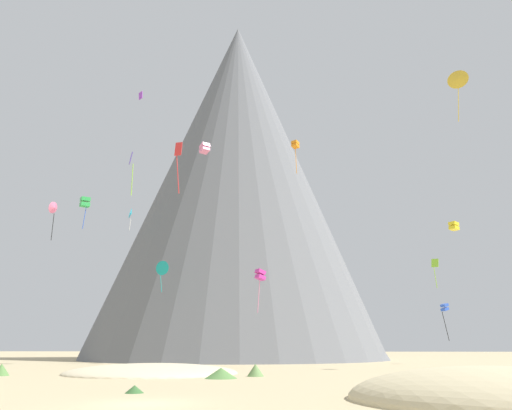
% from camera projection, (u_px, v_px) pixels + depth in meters
% --- Properties ---
extents(ground_plane, '(400.00, 400.00, 0.00)m').
position_uv_depth(ground_plane, '(139.00, 404.00, 22.38)').
color(ground_plane, '#C6B284').
extents(dune_foreground_right, '(16.84, 17.67, 1.76)m').
position_uv_depth(dune_foreground_right, '(152.00, 374.00, 46.89)').
color(dune_foreground_right, beige).
rests_on(dune_foreground_right, ground_plane).
extents(dune_midground, '(17.34, 17.76, 3.21)m').
position_uv_depth(dune_midground, '(502.00, 406.00, 21.71)').
color(dune_midground, beige).
rests_on(dune_midground, ground_plane).
extents(bush_far_left, '(1.08, 1.08, 0.41)m').
position_uv_depth(bush_far_left, '(135.00, 389.00, 27.66)').
color(bush_far_left, '#386633').
rests_on(bush_far_left, ground_plane).
extents(bush_near_left, '(3.21, 3.21, 0.79)m').
position_uv_depth(bush_near_left, '(221.00, 373.00, 39.82)').
color(bush_near_left, '#568442').
rests_on(bush_near_left, ground_plane).
extents(bush_low_patch, '(1.73, 1.73, 0.99)m').
position_uv_depth(bush_low_patch, '(255.00, 370.00, 42.57)').
color(bush_low_patch, '#668C4C').
rests_on(bush_low_patch, ground_plane).
extents(bush_ridge_crest, '(1.92, 1.92, 0.98)m').
position_uv_depth(bush_ridge_crest, '(1.00, 370.00, 43.50)').
color(bush_ridge_crest, '#568442').
rests_on(bush_ridge_crest, ground_plane).
extents(rock_massif, '(76.93, 76.93, 68.72)m').
position_uv_depth(rock_massif, '(237.00, 199.00, 102.43)').
color(rock_massif, slate).
rests_on(rock_massif, ground_plane).
extents(kite_yellow_mid, '(1.17, 1.17, 0.92)m').
position_uv_depth(kite_yellow_mid, '(454.00, 226.00, 56.53)').
color(kite_yellow_mid, yellow).
extents(kite_cyan_mid, '(1.14, 1.83, 3.67)m').
position_uv_depth(kite_cyan_mid, '(131.00, 214.00, 85.26)').
color(kite_cyan_mid, '#33BCDB').
extents(kite_pink_high, '(1.72, 1.73, 1.43)m').
position_uv_depth(kite_pink_high, '(205.00, 148.00, 75.10)').
color(kite_pink_high, pink).
extents(kite_violet_high, '(0.87, 0.80, 1.22)m').
position_uv_depth(kite_violet_high, '(141.00, 95.00, 83.90)').
color(kite_violet_high, purple).
extents(kite_orange_high, '(1.25, 1.27, 5.06)m').
position_uv_depth(kite_orange_high, '(295.00, 145.00, 75.59)').
color(kite_orange_high, orange).
extents(kite_gold_high, '(2.43, 1.51, 6.84)m').
position_uv_depth(kite_gold_high, '(458.00, 79.00, 63.17)').
color(kite_gold_high, gold).
extents(kite_magenta_low, '(1.54, 1.52, 5.44)m').
position_uv_depth(kite_magenta_low, '(260.00, 275.00, 65.80)').
color(kite_magenta_low, '#D1339E').
extents(kite_green_mid, '(1.46, 1.47, 3.86)m').
position_uv_depth(kite_green_mid, '(85.00, 202.00, 62.85)').
color(kite_green_mid, green).
extents(kite_lime_low, '(0.98, 0.71, 3.81)m').
position_uv_depth(kite_lime_low, '(435.00, 266.00, 67.64)').
color(kite_lime_low, '#8CD133').
extents(kite_indigo_mid, '(0.67, 0.86, 4.74)m').
position_uv_depth(kite_indigo_mid, '(131.00, 163.00, 54.71)').
color(kite_indigo_mid, '#5138B2').
extents(kite_rainbow_mid, '(1.02, 1.65, 5.18)m').
position_uv_depth(kite_rainbow_mid, '(54.00, 208.00, 69.00)').
color(kite_rainbow_mid, '#E5668C').
extents(kite_teal_low, '(2.05, 0.79, 4.40)m').
position_uv_depth(kite_teal_low, '(163.00, 268.00, 73.52)').
color(kite_teal_low, teal).
extents(kite_blue_low, '(1.18, 1.16, 5.08)m').
position_uv_depth(kite_blue_low, '(445.00, 308.00, 72.33)').
color(kite_blue_low, blue).
extents(kite_red_mid, '(0.80, 0.30, 5.12)m').
position_uv_depth(kite_red_mid, '(178.00, 156.00, 49.52)').
color(kite_red_mid, red).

